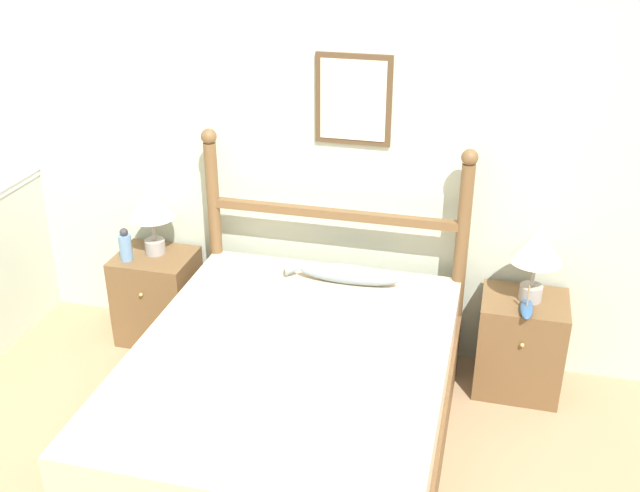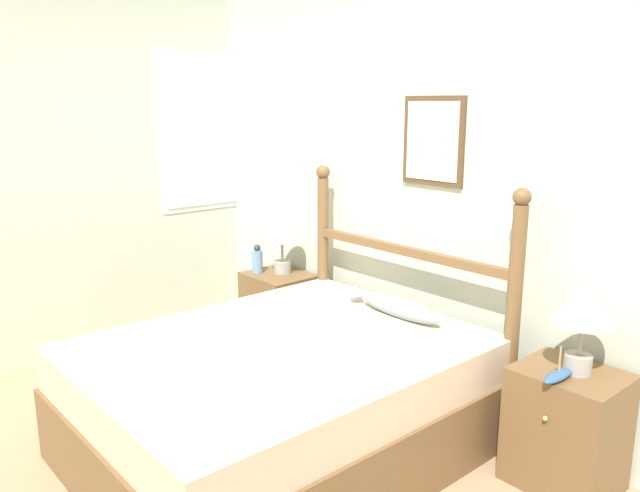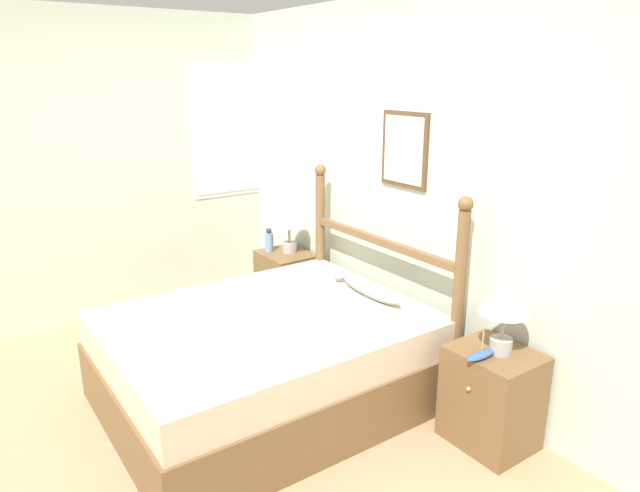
{
  "view_description": "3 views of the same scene",
  "coord_description": "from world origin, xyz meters",
  "px_view_note": "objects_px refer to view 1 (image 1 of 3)",
  "views": [
    {
      "loc": [
        0.74,
        -2.22,
        2.62
      ],
      "look_at": [
        -0.07,
        0.98,
        1.01
      ],
      "focal_mm": 42.0,
      "sensor_mm": 36.0,
      "label": 1
    },
    {
      "loc": [
        2.2,
        -1.13,
        1.77
      ],
      "look_at": [
        -0.16,
        0.93,
        1.05
      ],
      "focal_mm": 35.0,
      "sensor_mm": 36.0,
      "label": 2
    },
    {
      "loc": [
        2.73,
        -0.95,
        2.05
      ],
      "look_at": [
        -0.13,
        1.05,
        0.99
      ],
      "focal_mm": 32.0,
      "sensor_mm": 36.0,
      "label": 3
    }
  ],
  "objects_px": {
    "table_lamp_right": "(537,249)",
    "bed": "(290,403)",
    "bottle": "(125,246)",
    "fish_pillow": "(343,273)",
    "nightstand_left": "(158,296)",
    "nightstand_right": "(520,344)",
    "table_lamp_left": "(151,207)",
    "model_boat": "(527,308)"
  },
  "relations": [
    {
      "from": "table_lamp_right",
      "to": "bed",
      "type": "bearing_deg",
      "value": -143.17
    },
    {
      "from": "bed",
      "to": "bottle",
      "type": "relative_size",
      "value": 9.3
    },
    {
      "from": "bottle",
      "to": "fish_pillow",
      "type": "height_order",
      "value": "bottle"
    },
    {
      "from": "table_lamp_right",
      "to": "fish_pillow",
      "type": "xyz_separation_m",
      "value": [
        -1.02,
        -0.1,
        -0.22
      ]
    },
    {
      "from": "fish_pillow",
      "to": "bottle",
      "type": "bearing_deg",
      "value": 179.7
    },
    {
      "from": "fish_pillow",
      "to": "nightstand_left",
      "type": "bearing_deg",
      "value": 175.38
    },
    {
      "from": "nightstand_right",
      "to": "bottle",
      "type": "relative_size",
      "value": 2.76
    },
    {
      "from": "table_lamp_left",
      "to": "model_boat",
      "type": "distance_m",
      "value": 2.23
    },
    {
      "from": "bed",
      "to": "table_lamp_right",
      "type": "xyz_separation_m",
      "value": [
        1.12,
        0.84,
        0.58
      ]
    },
    {
      "from": "bed",
      "to": "nightstand_right",
      "type": "xyz_separation_m",
      "value": [
        1.1,
        0.83,
        -0.01
      ]
    },
    {
      "from": "nightstand_right",
      "to": "table_lamp_right",
      "type": "bearing_deg",
      "value": 20.45
    },
    {
      "from": "nightstand_right",
      "to": "fish_pillow",
      "type": "height_order",
      "value": "fish_pillow"
    },
    {
      "from": "model_boat",
      "to": "fish_pillow",
      "type": "bearing_deg",
      "value": 178.4
    },
    {
      "from": "nightstand_right",
      "to": "fish_pillow",
      "type": "distance_m",
      "value": 1.07
    },
    {
      "from": "nightstand_left",
      "to": "bed",
      "type": "bearing_deg",
      "value": -37.08
    },
    {
      "from": "nightstand_left",
      "to": "bottle",
      "type": "height_order",
      "value": "bottle"
    },
    {
      "from": "bed",
      "to": "model_boat",
      "type": "xyz_separation_m",
      "value": [
        1.1,
        0.71,
        0.3
      ]
    },
    {
      "from": "nightstand_right",
      "to": "table_lamp_left",
      "type": "distance_m",
      "value": 2.29
    },
    {
      "from": "table_lamp_right",
      "to": "bottle",
      "type": "bearing_deg",
      "value": -177.63
    },
    {
      "from": "nightstand_right",
      "to": "bottle",
      "type": "height_order",
      "value": "bottle"
    },
    {
      "from": "table_lamp_left",
      "to": "table_lamp_right",
      "type": "distance_m",
      "value": 2.23
    },
    {
      "from": "bed",
      "to": "bottle",
      "type": "bearing_deg",
      "value": 148.93
    },
    {
      "from": "table_lamp_left",
      "to": "fish_pillow",
      "type": "relative_size",
      "value": 0.67
    },
    {
      "from": "nightstand_left",
      "to": "table_lamp_right",
      "type": "xyz_separation_m",
      "value": [
        2.22,
        0.01,
        0.59
      ]
    },
    {
      "from": "bed",
      "to": "nightstand_right",
      "type": "height_order",
      "value": "bed"
    },
    {
      "from": "table_lamp_left",
      "to": "bottle",
      "type": "relative_size",
      "value": 2.05
    },
    {
      "from": "bed",
      "to": "nightstand_right",
      "type": "relative_size",
      "value": 3.37
    },
    {
      "from": "nightstand_left",
      "to": "bottle",
      "type": "bearing_deg",
      "value": -145.4
    },
    {
      "from": "nightstand_left",
      "to": "fish_pillow",
      "type": "height_order",
      "value": "fish_pillow"
    },
    {
      "from": "model_boat",
      "to": "fish_pillow",
      "type": "distance_m",
      "value": 1.01
    },
    {
      "from": "nightstand_right",
      "to": "fish_pillow",
      "type": "xyz_separation_m",
      "value": [
        -1.0,
        -0.1,
        0.37
      ]
    },
    {
      "from": "nightstand_right",
      "to": "model_boat",
      "type": "xyz_separation_m",
      "value": [
        0.0,
        -0.13,
        0.31
      ]
    },
    {
      "from": "table_lamp_left",
      "to": "fish_pillow",
      "type": "xyz_separation_m",
      "value": [
        1.2,
        -0.13,
        -0.22
      ]
    },
    {
      "from": "table_lamp_right",
      "to": "model_boat",
      "type": "height_order",
      "value": "table_lamp_right"
    },
    {
      "from": "bed",
      "to": "table_lamp_left",
      "type": "height_order",
      "value": "table_lamp_left"
    },
    {
      "from": "table_lamp_right",
      "to": "bottle",
      "type": "distance_m",
      "value": 2.37
    },
    {
      "from": "nightstand_left",
      "to": "table_lamp_left",
      "type": "height_order",
      "value": "table_lamp_left"
    },
    {
      "from": "model_boat",
      "to": "nightstand_right",
      "type": "bearing_deg",
      "value": 90.45
    },
    {
      "from": "nightstand_left",
      "to": "nightstand_right",
      "type": "bearing_deg",
      "value": 0.0
    },
    {
      "from": "nightstand_right",
      "to": "fish_pillow",
      "type": "bearing_deg",
      "value": -174.47
    },
    {
      "from": "bottle",
      "to": "table_lamp_right",
      "type": "bearing_deg",
      "value": 2.37
    },
    {
      "from": "nightstand_left",
      "to": "nightstand_right",
      "type": "distance_m",
      "value": 2.2
    }
  ]
}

